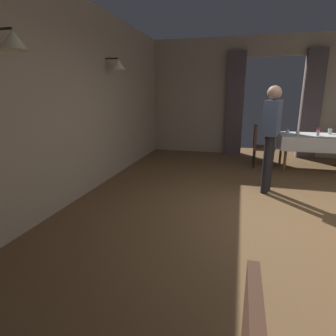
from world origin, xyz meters
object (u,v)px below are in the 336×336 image
dining_table_mid (316,139)px  glass_mid_d (298,133)px  glass_mid_c (330,131)px  flower_vase_mid (318,131)px  person_waiter_by_doorway (271,131)px  glass_mid_b (288,132)px  chair_mid_left (260,144)px

dining_table_mid → glass_mid_d: (-0.41, -0.21, 0.15)m
glass_mid_c → glass_mid_d: bearing=-148.3°
flower_vase_mid → person_waiter_by_doorway: bearing=-123.7°
glass_mid_c → glass_mid_b: bearing=-166.0°
flower_vase_mid → glass_mid_c: size_ratio=1.60×
flower_vase_mid → glass_mid_d: bearing=-168.6°
flower_vase_mid → glass_mid_b: flower_vase_mid is taller
dining_table_mid → chair_mid_left: chair_mid_left is taller
glass_mid_b → person_waiter_by_doorway: bearing=-106.4°
glass_mid_c → person_waiter_by_doorway: (-1.41, -1.99, 0.22)m
chair_mid_left → flower_vase_mid: size_ratio=5.03×
dining_table_mid → glass_mid_b: (-0.57, 0.01, 0.15)m
chair_mid_left → glass_mid_c: 1.50m
glass_mid_d → person_waiter_by_doorway: bearing=-113.9°
dining_table_mid → glass_mid_c: size_ratio=12.73×
flower_vase_mid → glass_mid_d: flower_vase_mid is taller
chair_mid_left → glass_mid_c: size_ratio=8.03×
dining_table_mid → chair_mid_left: (-1.12, -0.07, -0.14)m
glass_mid_c → chair_mid_left: bearing=-168.2°
glass_mid_b → glass_mid_c: bearing=14.0°
dining_table_mid → chair_mid_left: bearing=-176.5°
dining_table_mid → glass_mid_b: glass_mid_b is taller
dining_table_mid → glass_mid_d: bearing=-152.2°
chair_mid_left → glass_mid_d: bearing=-11.6°
dining_table_mid → glass_mid_b: 0.59m
glass_mid_b → glass_mid_c: glass_mid_c is taller
dining_table_mid → person_waiter_by_doorway: (-1.09, -1.76, 0.37)m
dining_table_mid → glass_mid_d: size_ratio=14.68×
glass_mid_c → person_waiter_by_doorway: person_waiter_by_doorway is taller
glass_mid_c → glass_mid_d: (-0.72, -0.45, -0.01)m
chair_mid_left → flower_vase_mid: flower_vase_mid is taller
glass_mid_c → dining_table_mid: bearing=-143.6°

